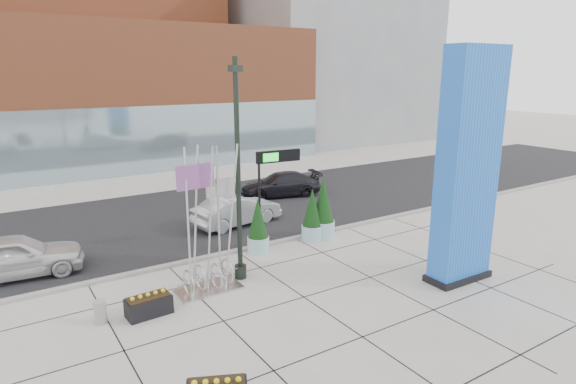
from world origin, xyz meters
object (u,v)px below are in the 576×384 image
overhead_street_sign (274,164)px  lamp_post (239,193)px  concrete_bollard (100,312)px  public_art_sculpture (208,254)px  car_white_west (14,257)px  blue_pylon (467,172)px  car_silver_mid (237,211)px

overhead_street_sign → lamp_post: bearing=-136.5°
concrete_bollard → public_art_sculpture: bearing=5.1°
lamp_post → car_white_west: (-7.03, 4.56, -2.44)m
blue_pylon → car_silver_mid: size_ratio=1.84×
public_art_sculpture → car_white_west: 7.48m
car_silver_mid → concrete_bollard: bearing=120.4°
concrete_bollard → blue_pylon: bearing=-17.6°
lamp_post → public_art_sculpture: bearing=-166.6°
concrete_bollard → car_silver_mid: car_silver_mid is taller
overhead_street_sign → public_art_sculpture: bearing=-143.5°
blue_pylon → concrete_bollard: 12.94m
blue_pylon → concrete_bollard: (-11.83, 3.75, -3.66)m
blue_pylon → overhead_street_sign: bearing=121.7°
lamp_post → car_white_west: size_ratio=1.66×
concrete_bollard → car_silver_mid: 10.16m
blue_pylon → overhead_street_sign: blue_pylon is taller
public_art_sculpture → car_white_west: size_ratio=1.08×
overhead_street_sign → car_silver_mid: 4.57m
lamp_post → concrete_bollard: lamp_post is taller
blue_pylon → public_art_sculpture: bearing=154.4°
blue_pylon → car_silver_mid: blue_pylon is taller
blue_pylon → lamp_post: size_ratio=1.05×
public_art_sculpture → overhead_street_sign: public_art_sculpture is taller
lamp_post → car_silver_mid: size_ratio=1.76×
lamp_post → public_art_sculpture: 2.39m
blue_pylon → concrete_bollard: size_ratio=11.46×
blue_pylon → concrete_bollard: bearing=163.5°
lamp_post → public_art_sculpture: (-1.40, -0.34, -1.90)m
concrete_bollard → overhead_street_sign: 9.03m
concrete_bollard → lamp_post: bearing=7.4°
lamp_post → car_silver_mid: 6.85m
blue_pylon → concrete_bollard: blue_pylon is taller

